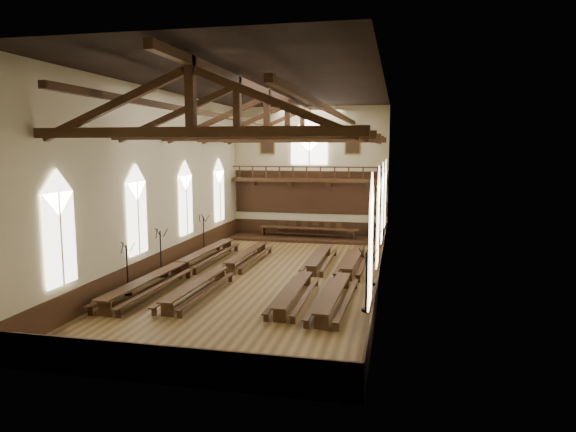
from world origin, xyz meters
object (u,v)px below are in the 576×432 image
candelabrum_left_far (204,242)px  candelabrum_right_far (377,248)px  refectory_row_a (181,266)px  high_table (308,229)px  refectory_row_d (345,275)px  refectory_row_c (309,272)px  dais (308,238)px  candelabrum_right_near (366,293)px  candelabrum_left_near (128,279)px  candelabrum_left_mid (161,262)px  refectory_row_b (225,268)px  candelabrum_right_mid (372,268)px

candelabrum_left_far → candelabrum_right_far: (11.10, 0.38, -0.02)m
refectory_row_a → high_table: size_ratio=1.94×
refectory_row_d → high_table: (-4.06, 12.17, 0.28)m
refectory_row_a → refectory_row_c: refectory_row_a is taller
dais → refectory_row_d: bearing=-71.5°
refectory_row_a → refectory_row_d: 8.89m
dais → candelabrum_right_near: candelabrum_right_near is taller
refectory_row_a → refectory_row_c: 6.97m
candelabrum_left_near → candelabrum_right_far: candelabrum_left_near is taller
refectory_row_d → candelabrum_left_mid: (-9.80, -0.55, 0.29)m
dais → candelabrum_left_mid: 13.98m
refectory_row_c → dais: 12.12m
refectory_row_b → dais: (2.35, 12.11, -0.41)m
dais → candelabrum_right_near: 17.15m
candelabrum_left_near → candelabrum_right_near: (11.10, -0.08, 0.05)m
candelabrum_right_far → candelabrum_left_near: bearing=-137.8°
refectory_row_c → candelabrum_left_far: 9.55m
refectory_row_a → candelabrum_left_near: candelabrum_left_near is taller
refectory_row_d → candelabrum_left_mid: 9.82m
dais → high_table: 0.70m
high_table → candelabrum_left_mid: size_ratio=2.86×
candelabrum_right_mid → candelabrum_right_far: (0.00, 5.80, -0.10)m
refectory_row_d → candelabrum_left_far: bearing=150.1°
candelabrum_left_near → candelabrum_right_far: size_ratio=1.01×
candelabrum_left_mid → candelabrum_left_far: size_ratio=1.02×
refectory_row_d → candelabrum_right_far: size_ratio=5.59×
candelabrum_right_far → refectory_row_b: bearing=-142.3°
refectory_row_a → refectory_row_b: size_ratio=1.06×
refectory_row_c → candelabrum_right_far: candelabrum_right_far is taller
high_table → candelabrum_left_near: bearing=-109.5°
refectory_row_a → refectory_row_b: bearing=3.9°
refectory_row_a → candelabrum_left_mid: (-0.91, -0.45, 0.24)m
dais → refectory_row_b: bearing=-101.0°
candelabrum_right_mid → refectory_row_d: bearing=-170.1°
refectory_row_b → candelabrum_left_far: candelabrum_left_far is taller
candelabrum_right_far → candelabrum_left_far: bearing=-178.0°
refectory_row_a → candelabrum_left_near: bearing=-103.1°
refectory_row_c → candelabrum_right_near: size_ratio=5.04×
refectory_row_b → high_table: high_table is taller
refectory_row_d → candelabrum_right_mid: (1.30, 0.23, 0.34)m
candelabrum_left_far → high_table: bearing=48.7°
refectory_row_d → candelabrum_right_far: (1.30, 6.02, 0.25)m
refectory_row_d → candelabrum_right_far: 6.17m
dais → candelabrum_right_mid: candelabrum_right_mid is taller
candelabrum_left_far → candelabrum_right_mid: bearing=-26.0°
refectory_row_b → candelabrum_right_far: 9.74m
candelabrum_right_mid → refectory_row_b: bearing=-178.8°
candelabrum_left_near → dais: bearing=70.5°
candelabrum_left_near → candelabrum_left_far: size_ratio=0.98×
refectory_row_d → dais: size_ratio=1.23×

